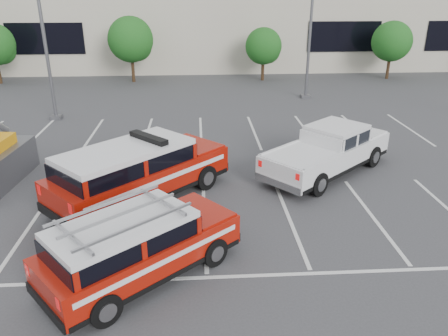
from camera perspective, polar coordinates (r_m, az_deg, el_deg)
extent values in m
plane|color=#3A3A3D|center=(13.84, -2.55, -7.03)|extent=(120.00, 120.00, 0.00)
cube|color=silver|center=(17.89, -2.85, 0.15)|extent=(23.00, 15.00, 0.01)
cube|color=beige|center=(44.11, -3.57, 18.97)|extent=(60.00, 15.00, 8.00)
sphere|color=#175718|center=(37.42, -27.08, 13.52)|extent=(2.05, 2.05, 2.05)
cylinder|color=#3F2B19|center=(34.88, -11.80, 12.45)|extent=(0.24, 0.24, 1.84)
sphere|color=#175718|center=(34.56, -12.11, 16.11)|extent=(3.37, 3.37, 3.37)
sphere|color=#175718|center=(34.77, -11.32, 15.35)|extent=(2.24, 2.24, 2.24)
cylinder|color=#3F2B19|center=(34.94, 5.07, 12.58)|extent=(0.24, 0.24, 1.51)
sphere|color=#175718|center=(34.67, 5.18, 15.58)|extent=(2.77, 2.77, 2.77)
sphere|color=#175718|center=(34.98, 5.78, 14.93)|extent=(1.85, 1.85, 1.85)
cylinder|color=#3F2B19|center=(37.72, 20.63, 12.13)|extent=(0.24, 0.24, 1.67)
sphere|color=#175718|center=(37.45, 21.07, 15.19)|extent=(3.07, 3.07, 3.07)
sphere|color=#175718|center=(37.84, 21.42, 14.49)|extent=(2.05, 2.05, 2.05)
cube|color=#59595E|center=(26.16, -21.04, 6.22)|extent=(0.60, 0.60, 0.20)
cylinder|color=#59595E|center=(25.34, -22.65, 16.87)|extent=(0.18, 0.18, 10.00)
cube|color=#59595E|center=(29.70, 10.58, 9.18)|extent=(0.60, 0.60, 0.20)
cylinder|color=#59595E|center=(28.97, 11.31, 18.63)|extent=(0.18, 0.18, 10.00)
cube|color=#971207|center=(15.17, -10.72, -0.97)|extent=(6.11, 6.02, 0.96)
cube|color=black|center=(14.59, -12.70, 1.00)|extent=(4.67, 4.62, 0.50)
cube|color=silver|center=(14.47, -12.82, 2.26)|extent=(4.57, 4.52, 0.18)
cube|color=black|center=(14.95, -9.83, 3.91)|extent=(1.41, 1.44, 0.17)
cube|color=silver|center=(17.52, 13.28, 1.79)|extent=(5.90, 5.48, 0.87)
cube|color=black|center=(17.74, 14.44, 4.21)|extent=(2.85, 2.83, 0.46)
cube|color=silver|center=(17.65, 14.53, 5.17)|extent=(2.79, 2.77, 0.17)
cube|color=#971207|center=(11.31, -10.67, -10.47)|extent=(5.10, 4.73, 0.83)
cube|color=black|center=(10.77, -13.10, -8.58)|extent=(3.80, 3.60, 0.43)
cube|color=silver|center=(10.63, -13.24, -7.22)|extent=(3.72, 3.53, 0.16)
cube|color=#A5A5A8|center=(10.50, -13.37, -5.92)|extent=(3.57, 3.42, 0.06)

